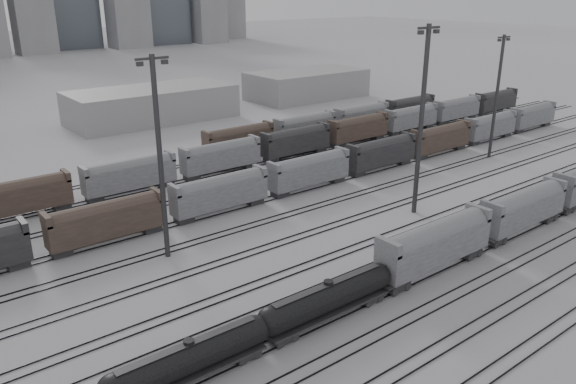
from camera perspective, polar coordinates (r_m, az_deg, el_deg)
ground at (r=67.16m, az=14.67°, el=-8.31°), size 900.00×900.00×0.00m
tracks at (r=77.62m, az=4.49°, el=-3.63°), size 220.00×71.50×0.16m
tank_car_a at (r=49.11m, az=-9.93°, el=-16.35°), size 15.71×2.62×3.88m
tank_car_b at (r=56.34m, az=4.09°, el=-10.71°), size 16.70×2.78×4.13m
hopper_car_a at (r=66.67m, az=14.72°, el=-4.97°), size 16.81×3.34×6.01m
hopper_car_b at (r=81.46m, az=22.81°, el=-1.41°), size 16.06×3.19×5.74m
light_mast_b at (r=66.62m, az=-12.89°, el=3.67°), size 3.91×0.63×24.42m
light_mast_c at (r=80.85m, az=13.41°, el=7.38°), size 4.28×0.68×26.76m
light_mast_d at (r=114.18m, az=20.45°, el=9.28°), size 3.71×0.59×23.21m
bg_string_near at (r=91.79m, az=2.16°, el=2.02°), size 151.00×3.00×5.60m
bg_string_mid at (r=109.73m, az=0.78°, el=5.05°), size 151.00×3.00×5.60m
bg_string_far at (r=126.72m, az=4.73°, el=7.02°), size 66.00×3.00×5.60m
warehouse_mid at (r=144.76m, az=-13.63°, el=8.65°), size 40.00×18.00×8.00m
warehouse_right at (r=171.16m, az=1.94°, el=10.87°), size 35.00×18.00×8.00m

